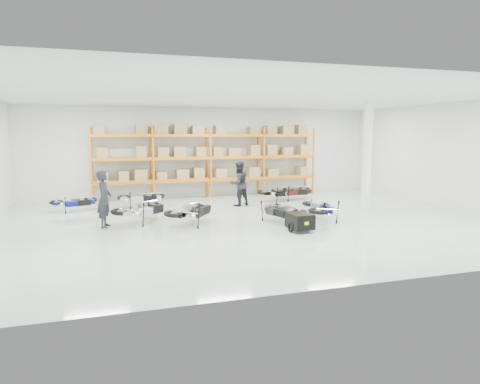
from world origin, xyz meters
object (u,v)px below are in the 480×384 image
object	(u,v)px
moto_silver_left	(142,206)
moto_back_c	(279,190)
moto_back_d	(293,189)
trailer	(300,221)
moto_back_b	(141,195)
person_back	(239,184)
moto_black_far_left	(192,208)
moto_touring_right	(281,207)
moto_blue_centre	(320,205)
moto_back_a	(75,200)
person_left	(104,199)

from	to	relation	value
moto_silver_left	moto_back_c	world-z (taller)	moto_silver_left
moto_silver_left	moto_back_d	xyz separation A→B (m)	(7.42, 3.32, -0.06)
trailer	moto_back_c	distance (m)	6.44
moto_back_b	person_back	size ratio (longest dim) A/B	0.89
moto_black_far_left	moto_back_d	size ratio (longest dim) A/B	1.10
moto_touring_right	moto_blue_centre	bearing A→B (deg)	-18.76
moto_silver_left	moto_back_c	distance (m)	7.34
moto_blue_centre	moto_back_d	bearing A→B (deg)	-85.05
moto_touring_right	moto_back_c	size ratio (longest dim) A/B	0.98
moto_back_a	moto_silver_left	bearing A→B (deg)	-156.42
person_back	moto_back_a	bearing A→B (deg)	-26.07
moto_back_a	person_back	xyz separation A→B (m)	(6.89, -0.65, 0.50)
moto_black_far_left	moto_back_c	xyz separation A→B (m)	(4.99, 4.00, -0.05)
moto_silver_left	moto_back_d	distance (m)	8.13
moto_touring_right	moto_silver_left	bearing A→B (deg)	150.75
moto_blue_centre	person_left	distance (m)	7.68
moto_silver_left	moto_back_c	xyz separation A→B (m)	(6.62, 3.16, -0.06)
moto_back_a	moto_back_c	distance (m)	9.11
moto_blue_centre	moto_back_a	distance (m)	9.96
trailer	person_left	bearing A→B (deg)	152.07
person_left	moto_back_b	bearing A→B (deg)	-10.94
moto_back_c	moto_back_a	bearing A→B (deg)	74.76
trailer	moto_back_a	xyz separation A→B (m)	(-7.27, 6.18, 0.14)
moto_back_d	moto_back_a	bearing A→B (deg)	88.06
moto_touring_right	moto_back_d	xyz separation A→B (m)	(2.64, 4.73, 0.01)
moto_silver_left	person_back	size ratio (longest dim) A/B	1.01
moto_blue_centre	moto_back_b	bearing A→B (deg)	-20.85
moto_blue_centre	moto_black_far_left	world-z (taller)	moto_black_far_left
moto_blue_centre	moto_silver_left	xyz separation A→B (m)	(-6.28, 1.57, 0.02)
moto_back_a	person_back	bearing A→B (deg)	-109.96
moto_black_far_left	person_left	xyz separation A→B (m)	(-2.92, 0.47, 0.37)
moto_silver_left	moto_blue_centre	bearing A→B (deg)	-146.62
moto_back_d	person_left	bearing A→B (deg)	110.11
moto_back_b	moto_back_a	bearing A→B (deg)	95.09
moto_back_c	person_back	xyz separation A→B (m)	(-2.22, -0.65, 0.43)
moto_back_b	moto_back_d	bearing A→B (deg)	-88.24
moto_back_a	moto_back_d	xyz separation A→B (m)	(9.90, 0.15, 0.06)
moto_back_d	person_back	size ratio (longest dim) A/B	0.91
trailer	moto_black_far_left	bearing A→B (deg)	140.96
moto_back_d	person_back	xyz separation A→B (m)	(-3.02, -0.80, 0.44)
moto_black_far_left	person_left	size ratio (longest dim) A/B	1.02
moto_back_a	moto_blue_centre	bearing A→B (deg)	-132.94
moto_blue_centre	moto_silver_left	world-z (taller)	moto_silver_left
moto_black_far_left	moto_back_a	distance (m)	5.74
trailer	moto_back_d	bearing A→B (deg)	62.97
moto_back_a	moto_back_c	world-z (taller)	moto_back_c
trailer	person_back	size ratio (longest dim) A/B	0.73
moto_black_far_left	trailer	xyz separation A→B (m)	(3.15, -2.17, -0.26)
trailer	moto_back_a	world-z (taller)	moto_back_a
moto_blue_centre	moto_back_c	world-z (taller)	moto_blue_centre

